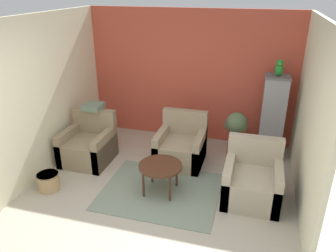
# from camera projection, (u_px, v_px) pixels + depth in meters

# --- Properties ---
(ground_plane) EXTENTS (20.00, 20.00, 0.00)m
(ground_plane) POSITION_uv_depth(u_px,v_px,m) (134.00, 239.00, 4.11)
(ground_plane) COLOR #B2A893
(ground_plane) RESTS_ON ground
(wall_back_accent) EXTENTS (4.14, 0.06, 2.55)m
(wall_back_accent) POSITION_uv_depth(u_px,v_px,m) (190.00, 76.00, 6.40)
(wall_back_accent) COLOR #C64C38
(wall_back_accent) RESTS_ON ground_plane
(wall_left) EXTENTS (0.06, 3.15, 2.55)m
(wall_left) POSITION_uv_depth(u_px,v_px,m) (51.00, 92.00, 5.49)
(wall_left) COLOR beige
(wall_left) RESTS_ON ground_plane
(wall_right) EXTENTS (0.06, 3.15, 2.55)m
(wall_right) POSITION_uv_depth(u_px,v_px,m) (311.00, 117.00, 4.48)
(wall_right) COLOR beige
(wall_right) RESTS_ON ground_plane
(area_rug) EXTENTS (1.77, 1.47, 0.01)m
(area_rug) POSITION_uv_depth(u_px,v_px,m) (161.00, 191.00, 5.05)
(area_rug) COLOR gray
(area_rug) RESTS_ON ground_plane
(coffee_table) EXTENTS (0.65, 0.65, 0.47)m
(coffee_table) POSITION_uv_depth(u_px,v_px,m) (160.00, 168.00, 4.89)
(coffee_table) COLOR #472819
(coffee_table) RESTS_ON ground_plane
(armchair_left) EXTENTS (0.81, 0.82, 0.88)m
(armchair_left) POSITION_uv_depth(u_px,v_px,m) (89.00, 146.00, 5.84)
(armchair_left) COLOR #8E7A5B
(armchair_left) RESTS_ON ground_plane
(armchair_right) EXTENTS (0.81, 0.82, 0.88)m
(armchair_right) POSITION_uv_depth(u_px,v_px,m) (252.00, 182.00, 4.79)
(armchair_right) COLOR tan
(armchair_right) RESTS_ON ground_plane
(armchair_middle) EXTENTS (0.81, 0.82, 0.88)m
(armchair_middle) POSITION_uv_depth(u_px,v_px,m) (181.00, 147.00, 5.78)
(armchair_middle) COLOR #9E896B
(armchair_middle) RESTS_ON ground_plane
(birdcage) EXTENTS (0.49, 0.49, 1.51)m
(birdcage) POSITION_uv_depth(u_px,v_px,m) (272.00, 118.00, 5.85)
(birdcage) COLOR slate
(birdcage) RESTS_ON ground_plane
(parrot) EXTENTS (0.13, 0.24, 0.29)m
(parrot) POSITION_uv_depth(u_px,v_px,m) (279.00, 68.00, 5.49)
(parrot) COLOR #1E842D
(parrot) RESTS_ON birdcage
(potted_plant) EXTENTS (0.42, 0.38, 0.84)m
(potted_plant) POSITION_uv_depth(u_px,v_px,m) (236.00, 128.00, 5.93)
(potted_plant) COLOR brown
(potted_plant) RESTS_ON ground_plane
(wicker_basket) EXTENTS (0.34, 0.34, 0.27)m
(wicker_basket) POSITION_uv_depth(u_px,v_px,m) (49.00, 181.00, 5.06)
(wicker_basket) COLOR tan
(wicker_basket) RESTS_ON ground_plane
(throw_pillow) EXTENTS (0.33, 0.33, 0.10)m
(throw_pillow) POSITION_uv_depth(u_px,v_px,m) (93.00, 106.00, 5.85)
(throw_pillow) COLOR slate
(throw_pillow) RESTS_ON armchair_left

